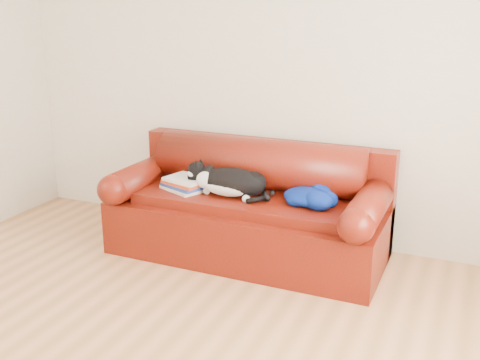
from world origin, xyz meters
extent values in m
plane|color=#9A6C3D|center=(0.00, 0.00, 0.00)|extent=(4.50, 4.50, 0.00)
cube|color=beige|center=(0.00, 2.00, 1.30)|extent=(4.50, 0.02, 2.60)
cube|color=#420208|center=(0.09, 1.50, 0.21)|extent=(2.10, 0.90, 0.42)
cube|color=#420208|center=(0.09, 1.45, 0.45)|extent=(1.66, 0.62, 0.10)
cylinder|color=black|center=(-0.84, 1.17, 0.03)|extent=(0.06, 0.06, 0.05)
cylinder|color=black|center=(1.02, 1.17, 0.03)|extent=(0.06, 0.06, 0.05)
cylinder|color=black|center=(-0.84, 1.83, 0.03)|extent=(0.06, 0.06, 0.05)
cylinder|color=black|center=(1.02, 1.83, 0.03)|extent=(0.06, 0.06, 0.05)
cube|color=#420208|center=(0.09, 1.86, 0.42)|extent=(2.10, 0.18, 0.85)
cylinder|color=#420208|center=(0.09, 1.75, 0.68)|extent=(1.70, 0.40, 0.40)
cylinder|color=#420208|center=(-0.84, 1.50, 0.54)|extent=(0.24, 0.88, 0.24)
sphere|color=#420208|center=(-0.84, 1.06, 0.54)|extent=(0.24, 0.24, 0.24)
cylinder|color=#420208|center=(1.02, 1.50, 0.54)|extent=(0.24, 0.88, 0.24)
sphere|color=#420208|center=(1.02, 1.06, 0.54)|extent=(0.24, 0.24, 0.24)
cube|color=beige|center=(-0.40, 1.41, 0.51)|extent=(0.41, 0.37, 0.02)
cube|color=white|center=(-0.40, 1.41, 0.51)|extent=(0.40, 0.36, 0.02)
cube|color=#1D3B9F|center=(-0.40, 1.41, 0.54)|extent=(0.40, 0.35, 0.02)
cube|color=white|center=(-0.40, 1.41, 0.54)|extent=(0.38, 0.34, 0.02)
cube|color=#BF3B15|center=(-0.40, 1.41, 0.56)|extent=(0.38, 0.33, 0.02)
cube|color=white|center=(-0.40, 1.41, 0.56)|extent=(0.36, 0.32, 0.02)
cube|color=white|center=(-0.40, 1.41, 0.59)|extent=(0.36, 0.31, 0.02)
cube|color=white|center=(-0.40, 1.41, 0.59)|extent=(0.35, 0.30, 0.02)
ellipsoid|color=black|center=(-0.01, 1.42, 0.61)|extent=(0.54, 0.34, 0.21)
ellipsoid|color=silver|center=(-0.02, 1.36, 0.57)|extent=(0.37, 0.20, 0.13)
ellipsoid|color=silver|center=(-0.21, 1.37, 0.61)|extent=(0.16, 0.15, 0.13)
ellipsoid|color=black|center=(0.15, 1.45, 0.59)|extent=(0.23, 0.23, 0.18)
ellipsoid|color=black|center=(-0.34, 1.38, 0.67)|extent=(0.17, 0.16, 0.13)
ellipsoid|color=silver|center=(-0.36, 1.34, 0.66)|extent=(0.08, 0.07, 0.05)
sphere|color=#BF7272|center=(-0.38, 1.33, 0.66)|extent=(0.02, 0.02, 0.02)
cone|color=black|center=(-0.32, 1.35, 0.74)|extent=(0.06, 0.06, 0.06)
cone|color=black|center=(-0.33, 1.42, 0.74)|extent=(0.06, 0.06, 0.06)
cylinder|color=black|center=(0.26, 1.43, 0.53)|extent=(0.13, 0.18, 0.05)
sphere|color=silver|center=(-0.25, 1.34, 0.52)|extent=(0.05, 0.05, 0.05)
sphere|color=silver|center=(0.15, 1.32, 0.52)|extent=(0.05, 0.05, 0.05)
ellipsoid|color=#020A4C|center=(0.57, 1.47, 0.56)|extent=(0.44, 0.42, 0.12)
ellipsoid|color=#020A4C|center=(0.68, 1.39, 0.57)|extent=(0.27, 0.25, 0.13)
ellipsoid|color=#020A4C|center=(0.51, 1.56, 0.54)|extent=(0.28, 0.31, 0.09)
ellipsoid|color=#020A4C|center=(0.64, 1.56, 0.57)|extent=(0.22, 0.20, 0.13)
ellipsoid|color=#020A4C|center=(0.51, 1.40, 0.54)|extent=(0.18, 0.19, 0.09)
ellipsoid|color=white|center=(0.61, 1.39, 0.58)|extent=(0.17, 0.10, 0.04)
camera|label=1|loc=(1.68, -2.26, 1.86)|focal=42.00mm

